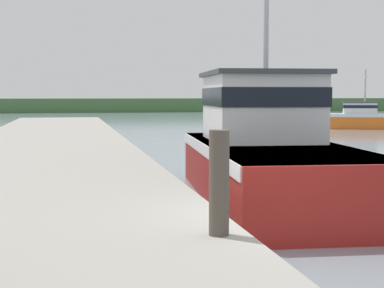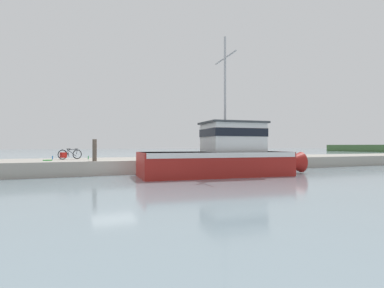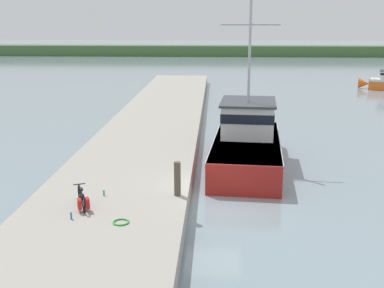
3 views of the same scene
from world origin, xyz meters
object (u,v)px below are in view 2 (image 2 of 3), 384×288
bicycle_touring (68,154)px  mooring_post (95,150)px  water_bottle_on_curb (88,158)px  water_bottle_by_bike (53,158)px  fishing_boat_main (223,155)px

bicycle_touring → mooring_post: mooring_post is taller
bicycle_touring → water_bottle_on_curb: bicycle_touring is taller
bicycle_touring → water_bottle_by_bike: bearing=-120.6°
mooring_post → water_bottle_by_bike: mooring_post is taller
water_bottle_on_curb → water_bottle_by_bike: 2.38m
bicycle_touring → mooring_post: (3.33, 1.50, 0.33)m
mooring_post → water_bottle_by_bike: 4.29m
fishing_boat_main → water_bottle_on_curb: (-5.99, -7.49, -0.27)m
bicycle_touring → water_bottle_by_bike: (-0.13, -0.98, -0.22)m
bicycle_touring → water_bottle_by_bike: size_ratio=6.55×
water_bottle_by_bike → mooring_post: bearing=35.7°
fishing_boat_main → water_bottle_by_bike: bearing=-118.9°
bicycle_touring → mooring_post: 3.67m
mooring_post → fishing_boat_main: bearing=66.8°
bicycle_touring → water_bottle_on_curb: bearing=46.9°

